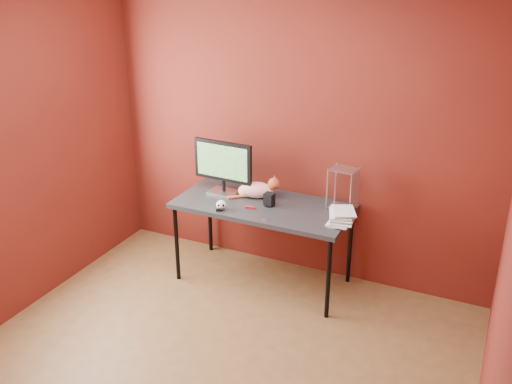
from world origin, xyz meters
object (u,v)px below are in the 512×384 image
at_px(skull_mug, 221,205).
at_px(book_stack, 335,151).
at_px(monitor, 223,165).
at_px(speaker, 269,200).
at_px(cat, 257,190).
at_px(desk, 263,209).

relative_size(skull_mug, book_stack, 0.08).
height_order(monitor, book_stack, book_stack).
height_order(monitor, speaker, monitor).
bearing_deg(speaker, book_stack, -1.19).
height_order(skull_mug, book_stack, book_stack).
distance_m(monitor, skull_mug, 0.42).
bearing_deg(cat, desk, -58.69).
distance_m(desk, book_stack, 0.90).
bearing_deg(book_stack, speaker, 172.55).
xyz_separation_m(monitor, skull_mug, (0.15, -0.32, -0.22)).
relative_size(desk, skull_mug, 16.03).
bearing_deg(book_stack, desk, 172.28).
xyz_separation_m(desk, monitor, (-0.42, 0.07, 0.32)).
bearing_deg(monitor, desk, -6.73).
distance_m(desk, speaker, 0.12).
bearing_deg(speaker, desk, 175.99).
xyz_separation_m(monitor, cat, (0.31, 0.04, -0.20)).
bearing_deg(skull_mug, cat, 42.98).
xyz_separation_m(skull_mug, speaker, (0.33, 0.25, 0.01)).
xyz_separation_m(monitor, speaker, (0.48, -0.08, -0.22)).
distance_m(skull_mug, book_stack, 1.06).
bearing_deg(monitor, skull_mug, -62.94).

